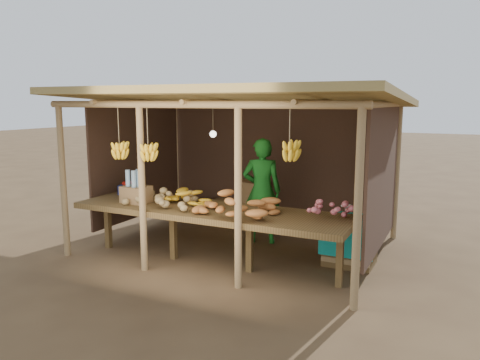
% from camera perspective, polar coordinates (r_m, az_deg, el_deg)
% --- Properties ---
extents(ground, '(60.00, 60.00, 0.00)m').
position_cam_1_polar(ground, '(7.40, 0.00, -8.05)').
color(ground, brown).
rests_on(ground, ground).
extents(stall_structure, '(4.70, 3.50, 2.43)m').
position_cam_1_polar(stall_structure, '(7.00, -0.06, 6.93)').
color(stall_structure, '#9A7A4F').
rests_on(stall_structure, ground).
extents(counter, '(3.90, 1.05, 0.80)m').
position_cam_1_polar(counter, '(6.39, -3.72, -4.02)').
color(counter, brown).
rests_on(counter, ground).
extents(potato_heap, '(1.04, 0.63, 0.37)m').
position_cam_1_polar(potato_heap, '(6.62, -8.96, -1.47)').
color(potato_heap, '#9A804F').
rests_on(potato_heap, counter).
extents(sweet_potato_heap, '(1.14, 0.69, 0.36)m').
position_cam_1_polar(sweet_potato_heap, '(5.94, -0.52, -2.64)').
color(sweet_potato_heap, '#B1692D').
rests_on(sweet_potato_heap, counter).
extents(onion_heap, '(0.91, 0.75, 0.36)m').
position_cam_1_polar(onion_heap, '(5.79, 11.17, -3.17)').
color(onion_heap, '#C96168').
rests_on(onion_heap, counter).
extents(banana_pile, '(0.74, 0.51, 0.35)m').
position_cam_1_polar(banana_pile, '(6.61, -6.55, -1.51)').
color(banana_pile, yellow).
rests_on(banana_pile, counter).
extents(tomato_basin, '(0.38, 0.38, 0.20)m').
position_cam_1_polar(tomato_basin, '(7.56, -13.30, -1.04)').
color(tomato_basin, navy).
rests_on(tomato_basin, counter).
extents(bottle_box, '(0.40, 0.32, 0.48)m').
position_cam_1_polar(bottle_box, '(6.86, -12.55, -1.20)').
color(bottle_box, olive).
rests_on(bottle_box, counter).
extents(vendor, '(0.71, 0.58, 1.68)m').
position_cam_1_polar(vendor, '(7.41, 2.67, -1.33)').
color(vendor, '#17691C').
rests_on(vendor, ground).
extents(tarp_crate, '(0.74, 0.64, 0.87)m').
position_cam_1_polar(tarp_crate, '(6.68, 13.27, -7.05)').
color(tarp_crate, brown).
rests_on(tarp_crate, ground).
extents(carton_stack, '(1.12, 0.48, 0.80)m').
position_cam_1_polar(carton_stack, '(8.57, 0.35, -3.15)').
color(carton_stack, olive).
rests_on(carton_stack, ground).
extents(burlap_sacks, '(0.72, 0.38, 0.51)m').
position_cam_1_polar(burlap_sacks, '(9.01, -4.80, -3.42)').
color(burlap_sacks, '#482F21').
rests_on(burlap_sacks, ground).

